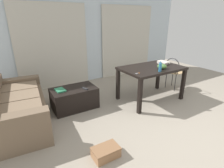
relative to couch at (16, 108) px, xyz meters
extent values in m
plane|color=gray|center=(2.26, -0.56, -0.30)|extent=(8.08, 8.08, 0.00)
cube|color=silver|center=(2.26, 1.53, 0.91)|extent=(6.08, 0.10, 2.41)
cube|color=beige|center=(1.09, 1.44, 0.77)|extent=(1.82, 0.03, 2.14)
cube|color=beige|center=(3.42, 1.44, 0.77)|extent=(1.82, 0.03, 2.14)
cube|color=brown|center=(0.03, 0.00, -0.08)|extent=(1.06, 1.91, 0.43)
cube|color=brown|center=(0.11, 0.81, 0.21)|extent=(0.91, 0.28, 0.16)
cube|color=brown|center=(-0.04, -0.82, 0.21)|extent=(0.91, 0.28, 0.16)
cube|color=#7D664F|center=(0.13, 0.47, 0.18)|extent=(0.69, 0.51, 0.10)
cube|color=#7D664F|center=(0.08, -0.01, 0.18)|extent=(0.69, 0.51, 0.10)
cube|color=#7D664F|center=(0.04, -0.49, 0.18)|extent=(0.69, 0.51, 0.10)
cube|color=black|center=(1.07, 0.02, -0.08)|extent=(0.89, 0.55, 0.43)
cube|color=black|center=(2.70, -0.48, 0.45)|extent=(1.36, 0.87, 0.05)
cube|color=black|center=(2.08, -0.86, 0.06)|extent=(0.07, 0.07, 0.72)
cube|color=black|center=(3.33, -0.86, 0.06)|extent=(0.07, 0.07, 0.72)
cube|color=black|center=(2.08, -0.10, 0.06)|extent=(0.07, 0.07, 0.72)
cube|color=black|center=(3.33, -0.10, 0.06)|extent=(0.07, 0.07, 0.72)
cylinder|color=tan|center=(3.71, -0.31, 0.16)|extent=(0.41, 0.41, 0.02)
cylinder|color=black|center=(3.87, -0.44, -0.07)|extent=(0.02, 0.02, 0.45)
cylinder|color=black|center=(3.84, -0.15, -0.07)|extent=(0.02, 0.02, 0.45)
cylinder|color=black|center=(3.58, -0.46, -0.07)|extent=(0.02, 0.02, 0.45)
cylinder|color=black|center=(3.56, -0.18, -0.07)|extent=(0.02, 0.02, 0.45)
torus|color=black|center=(3.57, -0.32, 0.34)|extent=(0.05, 0.40, 0.40)
cylinder|color=black|center=(3.59, -0.49, 0.26)|extent=(0.02, 0.02, 0.17)
cylinder|color=black|center=(3.55, -0.15, 0.26)|extent=(0.02, 0.02, 0.17)
cylinder|color=teal|center=(2.60, -0.81, 0.56)|extent=(0.06, 0.06, 0.17)
cylinder|color=teal|center=(2.60, -0.81, 0.66)|extent=(0.03, 0.03, 0.03)
ellipsoid|color=#477033|center=(2.79, -0.69, 0.52)|extent=(0.20, 0.20, 0.11)
cube|color=silver|center=(3.16, -0.39, 0.48)|extent=(0.21, 0.24, 0.02)
cube|color=#4C4C51|center=(3.14, -0.40, 0.50)|extent=(0.16, 0.25, 0.01)
cube|color=silver|center=(3.15, -0.40, 0.52)|extent=(0.18, 0.28, 0.02)
cube|color=#9EA0A5|center=(2.12, -0.69, 0.47)|extent=(0.07, 0.03, 0.00)
torus|color=orange|center=(2.18, -0.68, 0.47)|extent=(0.03, 0.03, 0.00)
cube|color=#9EA0A5|center=(2.12, -0.67, 0.47)|extent=(0.07, 0.03, 0.00)
torus|color=orange|center=(2.18, -0.68, 0.47)|extent=(0.03, 0.03, 0.00)
cube|color=#232326|center=(1.26, -0.13, 0.15)|extent=(0.09, 0.16, 0.02)
cube|color=#2D7F56|center=(0.81, 0.04, 0.15)|extent=(0.19, 0.25, 0.03)
cube|color=#996B47|center=(0.94, -1.54, -0.23)|extent=(0.35, 0.23, 0.12)
cube|color=brown|center=(0.94, -1.54, -0.16)|extent=(0.36, 0.24, 0.02)
camera|label=1|loc=(0.03, -3.20, 1.48)|focal=28.06mm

